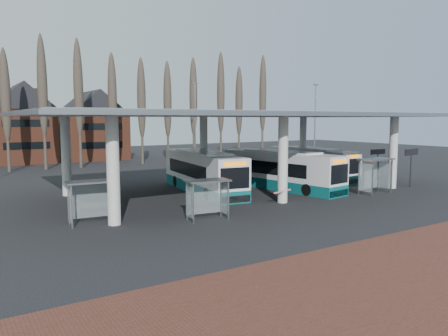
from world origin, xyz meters
TOP-DOWN VIEW (x-y plane):
  - ground at (0.00, 0.00)m, footprint 140.00×140.00m
  - station_canopy at (0.00, 8.00)m, footprint 32.00×16.00m
  - poplar_row at (0.00, 33.00)m, footprint 45.10×1.10m
  - lamp_post_b at (6.00, 26.00)m, footprint 0.80×0.16m
  - lamp_post_c at (20.00, 20.00)m, footprint 0.80×0.16m
  - bus_1 at (-2.36, 9.57)m, footprint 4.07×11.93m
  - bus_2 at (3.90, 7.40)m, footprint 4.07×11.70m
  - bus_3 at (10.64, 10.87)m, footprint 2.83×10.94m
  - shelter_0 at (-13.01, 3.36)m, footprint 2.73×1.53m
  - shelter_1 at (-7.07, 0.85)m, footprint 2.65×1.54m
  - shelter_2 at (8.42, 1.54)m, footprint 3.09×1.74m
  - info_sign_0 at (13.94, 2.11)m, footprint 2.19×0.45m
  - info_sign_1 at (15.52, 6.78)m, footprint 1.96×0.17m
  - barrier at (-0.29, 2.26)m, footprint 1.96×0.84m

SIDE VIEW (x-z plane):
  - ground at x=0.00m, z-range 0.00..0.00m
  - barrier at x=-0.29m, z-range 0.28..1.29m
  - bus_3 at x=10.64m, z-range -0.09..2.93m
  - bus_2 at x=3.90m, z-range -0.09..3.09m
  - bus_1 at x=-2.36m, z-range -0.09..3.16m
  - shelter_1 at x=-7.07m, z-range 0.53..2.88m
  - shelter_0 at x=-13.01m, z-range 0.55..2.99m
  - shelter_2 at x=8.42m, z-range 0.63..3.39m
  - info_sign_1 at x=15.52m, z-range 0.99..3.90m
  - info_sign_0 at x=13.94m, z-range 1.11..4.39m
  - lamp_post_b at x=6.00m, z-range 0.25..10.42m
  - lamp_post_c at x=20.00m, z-range 0.25..10.42m
  - station_canopy at x=0.00m, z-range 2.51..8.85m
  - poplar_row at x=0.00m, z-range 1.53..16.03m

